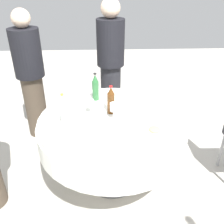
{
  "coord_description": "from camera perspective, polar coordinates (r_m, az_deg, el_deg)",
  "views": [
    {
      "loc": [
        -1.94,
        0.09,
        1.89
      ],
      "look_at": [
        0.0,
        0.0,
        0.8
      ],
      "focal_mm": 39.7,
      "sensor_mm": 36.0,
      "label": 1
    }
  ],
  "objects": [
    {
      "name": "wine_glass_right",
      "position": [
        2.3,
        -5.05,
        1.95
      ],
      "size": [
        0.07,
        0.07,
        0.13
      ],
      "color": "white",
      "rests_on": "dining_table"
    },
    {
      "name": "plate_south",
      "position": [
        2.08,
        9.77,
        -4.28
      ],
      "size": [
        0.24,
        0.24,
        0.04
      ],
      "color": "white",
      "rests_on": "dining_table"
    },
    {
      "name": "plate_inner",
      "position": [
        2.4,
        -11.72,
        0.24
      ],
      "size": [
        0.21,
        0.21,
        0.02
      ],
      "color": "white",
      "rests_on": "dining_table"
    },
    {
      "name": "bottle_clear_far",
      "position": [
        2.12,
        -11.07,
        0.22
      ],
      "size": [
        0.06,
        0.06,
        0.3
      ],
      "color": "silver",
      "rests_on": "dining_table"
    },
    {
      "name": "folded_napkin",
      "position": [
        2.53,
        -7.26,
        2.41
      ],
      "size": [
        0.18,
        0.18,
        0.02
      ],
      "primitive_type": "cube",
      "rotation": [
        0.0,
        0.0,
        -0.31
      ],
      "color": "white",
      "rests_on": "dining_table"
    },
    {
      "name": "wine_glass_rear",
      "position": [
        2.19,
        0.36,
        0.96
      ],
      "size": [
        0.06,
        0.06,
        0.16
      ],
      "color": "white",
      "rests_on": "dining_table"
    },
    {
      "name": "ground_plane",
      "position": [
        2.71,
        0.0,
        -14.9
      ],
      "size": [
        10.0,
        10.0,
        0.0
      ],
      "primitive_type": "plane",
      "color": "#B7B2A8"
    },
    {
      "name": "dining_table",
      "position": [
        2.33,
        0.0,
        -4.46
      ],
      "size": [
        1.37,
        1.37,
        0.74
      ],
      "color": "white",
      "rests_on": "ground_plane"
    },
    {
      "name": "person_north",
      "position": [
        3.15,
        -18.27,
        8.08
      ],
      "size": [
        0.34,
        0.34,
        1.57
      ],
      "rotation": [
        0.0,
        0.0,
        -0.77
      ],
      "color": "#4C3F33",
      "rests_on": "ground_plane"
    },
    {
      "name": "person_left",
      "position": [
        3.18,
        -0.32,
        10.75
      ],
      "size": [
        0.34,
        0.34,
        1.66
      ],
      "rotation": [
        0.0,
        0.0,
        4.68
      ],
      "color": "#26262B",
      "rests_on": "ground_plane"
    },
    {
      "name": "fork_far",
      "position": [
        2.04,
        -12.24,
        -5.58
      ],
      "size": [
        0.18,
        0.05,
        0.0
      ],
      "primitive_type": "cube",
      "rotation": [
        0.0,
        0.0,
        2.94
      ],
      "color": "silver",
      "rests_on": "dining_table"
    },
    {
      "name": "bottle_brown_north",
      "position": [
        2.27,
        -0.25,
        2.65
      ],
      "size": [
        0.07,
        0.07,
        0.27
      ],
      "color": "#593314",
      "rests_on": "dining_table"
    },
    {
      "name": "bottle_green_left",
      "position": [
        2.53,
        -3.84,
        5.62
      ],
      "size": [
        0.07,
        0.07,
        0.29
      ],
      "color": "#2D6B38",
      "rests_on": "dining_table"
    },
    {
      "name": "plate_east",
      "position": [
        1.96,
        -4.9,
        -6.49
      ],
      "size": [
        0.2,
        0.2,
        0.02
      ],
      "color": "white",
      "rests_on": "dining_table"
    },
    {
      "name": "plate_mid",
      "position": [
        2.48,
        7.44,
        1.69
      ],
      "size": [
        0.21,
        0.21,
        0.02
      ],
      "color": "white",
      "rests_on": "dining_table"
    },
    {
      "name": "spoon_left",
      "position": [
        2.67,
        2.32,
        3.9
      ],
      "size": [
        0.13,
        0.14,
        0.0
      ],
      "primitive_type": "cube",
      "rotation": [
        0.0,
        0.0,
        2.32
      ],
      "color": "silver",
      "rests_on": "dining_table"
    }
  ]
}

